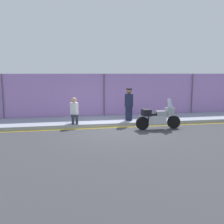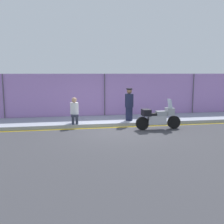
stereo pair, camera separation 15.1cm
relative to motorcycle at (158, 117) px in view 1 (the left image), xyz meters
The scene contains 7 objects.
ground_plane 2.07m from the motorcycle, behind, with size 120.00×120.00×0.00m, color #38383D.
sidewalk 2.98m from the motorcycle, 132.47° to the left, with size 41.07×2.57×0.18m.
curb_paint_stripe 2.21m from the motorcycle, 158.22° to the left, with size 41.07×0.18×0.01m.
storefront_fence 4.12m from the motorcycle, 119.26° to the left, with size 39.02×0.17×2.58m.
motorcycle is the anchor object (origin of this frame).
officer_standing 1.91m from the motorcycle, 122.76° to the left, with size 0.44×0.44×1.67m.
person_seated_on_curb 4.06m from the motorcycle, 160.76° to the left, with size 0.41×0.67×1.27m.
Camera 1 is at (-2.51, -11.37, 2.63)m, focal length 42.00 mm.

